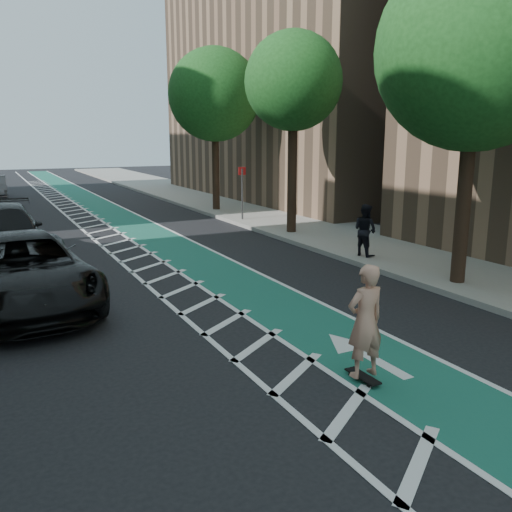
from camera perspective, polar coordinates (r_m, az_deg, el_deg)
ground at (r=10.93m, az=-10.35°, el=-8.10°), size 120.00×120.00×0.00m
bike_lane at (r=21.03m, az=-10.44°, el=1.88°), size 2.00×90.00×0.01m
buffer_strip at (r=20.66m, az=-14.42°, el=1.50°), size 1.40×90.00×0.01m
sidewalk_right at (r=23.66m, az=4.82°, el=3.38°), size 5.00×90.00×0.15m
curb_right at (r=22.48m, az=-0.51°, el=2.96°), size 0.12×90.00×0.16m
building_right_far at (r=36.56m, az=7.73°, el=21.36°), size 14.00×22.00×19.00m
tree_r_b at (r=14.69m, az=21.57°, el=19.36°), size 4.20×4.20×7.90m
tree_r_c at (r=20.92m, az=4.23°, el=17.86°), size 4.20×4.20×7.90m
tree_r_d at (r=28.05m, az=-4.61°, el=16.48°), size 4.20×4.20×7.90m
sign_post at (r=24.33m, az=-1.46°, el=6.71°), size 0.35×0.08×2.47m
skateboard at (r=8.97m, az=11.17°, el=-12.33°), size 0.21×0.70×0.09m
skateboarder at (r=8.62m, az=11.43°, el=-6.73°), size 0.67×0.44×1.82m
suv_near at (r=13.31m, az=-23.45°, el=-1.48°), size 3.17×6.15×1.66m
suv_far at (r=18.52m, az=-25.30°, el=2.12°), size 2.58×5.96×1.71m
pedestrian at (r=17.14m, az=11.41°, el=2.70°), size 0.74×0.88×1.62m
barrel_b at (r=19.66m, az=-23.57°, el=1.64°), size 0.71×0.71×0.97m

